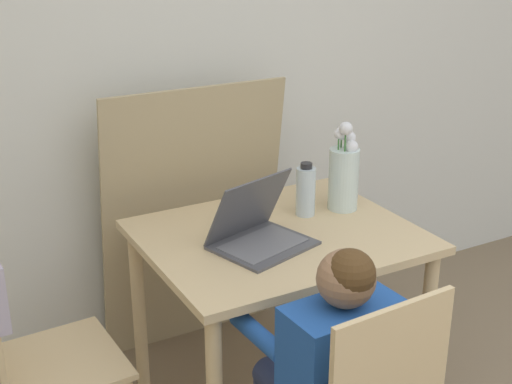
{
  "coord_description": "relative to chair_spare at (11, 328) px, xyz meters",
  "views": [
    {
      "loc": [
        -1.23,
        -0.42,
        1.76
      ],
      "look_at": [
        -0.17,
        1.51,
        0.9
      ],
      "focal_mm": 50.0,
      "sensor_mm": 36.0,
      "label": 1
    }
  ],
  "objects": [
    {
      "name": "cardboard_panel",
      "position": [
        0.83,
        0.52,
        -0.02
      ],
      "size": [
        0.77,
        0.18,
        1.16
      ],
      "color": "tan",
      "rests_on": "ground_plane"
    },
    {
      "name": "laptop",
      "position": [
        0.81,
        -0.07,
        0.18
      ],
      "size": [
        0.37,
        0.33,
        0.24
      ],
      "rotation": [
        0.0,
        0.0,
        0.29
      ],
      "color": "#4C4C51",
      "rests_on": "dining_table"
    },
    {
      "name": "person_seated",
      "position": [
        0.76,
        -0.59,
        -0.0
      ],
      "size": [
        0.35,
        0.44,
        0.96
      ],
      "rotation": [
        0.0,
        0.0,
        3.19
      ],
      "color": "#1E4C9E",
      "rests_on": "ground_plane"
    },
    {
      "name": "wall_back",
      "position": [
        0.99,
        0.66,
        0.65
      ],
      "size": [
        6.4,
        0.05,
        2.5
      ],
      "color": "silver",
      "rests_on": "ground_plane"
    },
    {
      "name": "dining_table",
      "position": [
        0.92,
        -0.03,
        0.02
      ],
      "size": [
        0.93,
        0.77,
        0.72
      ],
      "color": "#D6B784",
      "rests_on": "ground_plane"
    },
    {
      "name": "water_bottle",
      "position": [
        1.09,
        0.07,
        0.22
      ],
      "size": [
        0.07,
        0.07,
        0.2
      ],
      "color": "silver",
      "rests_on": "dining_table"
    },
    {
      "name": "chair_spare",
      "position": [
        0.0,
        0.0,
        0.0
      ],
      "size": [
        0.45,
        0.42,
        0.89
      ],
      "rotation": [
        0.0,
        0.0,
        1.62
      ],
      "color": "#D6B784",
      "rests_on": "ground_plane"
    },
    {
      "name": "flower_vase",
      "position": [
        1.25,
        0.05,
        0.27
      ],
      "size": [
        0.11,
        0.11,
        0.35
      ],
      "color": "silver",
      "rests_on": "dining_table"
    }
  ]
}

